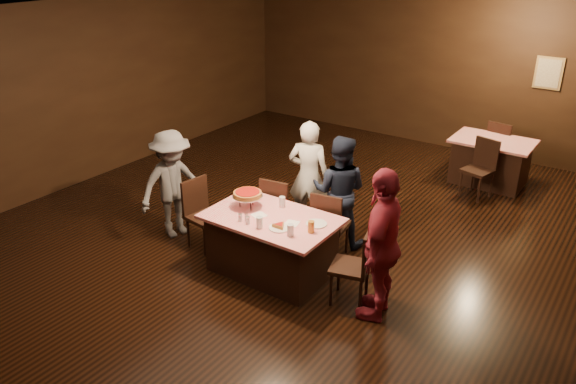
% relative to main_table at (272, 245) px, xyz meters
% --- Properties ---
extents(room, '(10.00, 10.04, 3.02)m').
position_rel_main_table_xyz_m(room, '(-0.40, 0.77, 1.75)').
color(room, black).
rests_on(room, ground).
extents(main_table, '(1.60, 1.00, 0.77)m').
position_rel_main_table_xyz_m(main_table, '(0.00, 0.00, 0.00)').
color(main_table, red).
rests_on(main_table, ground).
extents(back_table, '(1.30, 0.90, 0.77)m').
position_rel_main_table_xyz_m(back_table, '(1.38, 4.39, 0.00)').
color(back_table, '#BA0C0D').
rests_on(back_table, ground).
extents(chair_far_left, '(0.47, 0.47, 0.95)m').
position_rel_main_table_xyz_m(chair_far_left, '(-0.40, 0.75, 0.09)').
color(chair_far_left, black).
rests_on(chair_far_left, ground).
extents(chair_far_right, '(0.48, 0.48, 0.95)m').
position_rel_main_table_xyz_m(chair_far_right, '(0.40, 0.75, 0.09)').
color(chair_far_right, black).
rests_on(chair_far_right, ground).
extents(chair_end_left, '(0.47, 0.47, 0.95)m').
position_rel_main_table_xyz_m(chair_end_left, '(-1.10, -0.00, 0.09)').
color(chair_end_left, black).
rests_on(chair_end_left, ground).
extents(chair_end_right, '(0.51, 0.51, 0.95)m').
position_rel_main_table_xyz_m(chair_end_right, '(1.10, -0.00, 0.09)').
color(chair_end_right, black).
rests_on(chair_end_right, ground).
extents(chair_back_near, '(0.51, 0.51, 0.95)m').
position_rel_main_table_xyz_m(chair_back_near, '(1.38, 3.69, 0.09)').
color(chair_back_near, black).
rests_on(chair_back_near, ground).
extents(chair_back_far, '(0.48, 0.48, 0.95)m').
position_rel_main_table_xyz_m(chair_back_far, '(1.38, 4.99, 0.09)').
color(chair_back_far, black).
rests_on(chair_back_far, ground).
extents(diner_white_jacket, '(0.68, 0.55, 1.61)m').
position_rel_main_table_xyz_m(diner_white_jacket, '(-0.28, 1.27, 0.42)').
color(diner_white_jacket, silver).
rests_on(diner_white_jacket, ground).
extents(diner_navy_hoodie, '(0.89, 0.77, 1.54)m').
position_rel_main_table_xyz_m(diner_navy_hoodie, '(0.30, 1.12, 0.39)').
color(diner_navy_hoodie, black).
rests_on(diner_navy_hoodie, ground).
extents(diner_grey_knit, '(0.82, 1.11, 1.53)m').
position_rel_main_table_xyz_m(diner_grey_knit, '(-1.70, 0.03, 0.38)').
color(diner_grey_knit, '#5A5A5F').
rests_on(diner_grey_knit, ground).
extents(diner_red_shirt, '(0.62, 1.09, 1.75)m').
position_rel_main_table_xyz_m(diner_red_shirt, '(1.47, -0.02, 0.49)').
color(diner_red_shirt, maroon).
rests_on(diner_red_shirt, ground).
extents(pizza_stand, '(0.38, 0.38, 0.22)m').
position_rel_main_table_xyz_m(pizza_stand, '(-0.40, 0.05, 0.57)').
color(pizza_stand, black).
rests_on(pizza_stand, main_table).
extents(plate_with_slice, '(0.25, 0.25, 0.06)m').
position_rel_main_table_xyz_m(plate_with_slice, '(0.25, -0.18, 0.41)').
color(plate_with_slice, white).
rests_on(plate_with_slice, main_table).
extents(plate_empty, '(0.25, 0.25, 0.01)m').
position_rel_main_table_xyz_m(plate_empty, '(0.55, 0.15, 0.39)').
color(plate_empty, white).
rests_on(plate_empty, main_table).
extents(glass_front_left, '(0.08, 0.08, 0.14)m').
position_rel_main_table_xyz_m(glass_front_left, '(0.05, -0.30, 0.46)').
color(glass_front_left, silver).
rests_on(glass_front_left, main_table).
extents(glass_front_right, '(0.08, 0.08, 0.14)m').
position_rel_main_table_xyz_m(glass_front_right, '(0.45, -0.25, 0.46)').
color(glass_front_right, silver).
rests_on(glass_front_right, main_table).
extents(glass_amber, '(0.08, 0.08, 0.14)m').
position_rel_main_table_xyz_m(glass_amber, '(0.60, -0.05, 0.46)').
color(glass_amber, '#BF7F26').
rests_on(glass_amber, main_table).
extents(glass_back, '(0.08, 0.08, 0.14)m').
position_rel_main_table_xyz_m(glass_back, '(-0.05, 0.30, 0.46)').
color(glass_back, silver).
rests_on(glass_back, main_table).
extents(condiments, '(0.17, 0.10, 0.09)m').
position_rel_main_table_xyz_m(condiments, '(-0.18, -0.28, 0.43)').
color(condiments, silver).
rests_on(condiments, main_table).
extents(napkin_center, '(0.19, 0.19, 0.01)m').
position_rel_main_table_xyz_m(napkin_center, '(0.30, -0.00, 0.39)').
color(napkin_center, white).
rests_on(napkin_center, main_table).
extents(napkin_left, '(0.21, 0.21, 0.01)m').
position_rel_main_table_xyz_m(napkin_left, '(-0.15, -0.05, 0.39)').
color(napkin_left, white).
rests_on(napkin_left, main_table).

